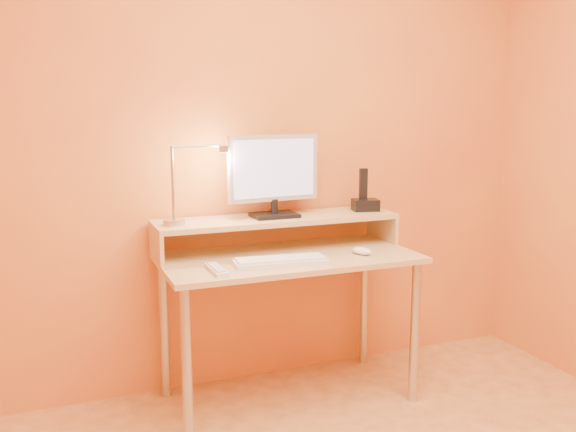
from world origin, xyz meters
name	(u,v)px	position (x,y,z in m)	size (l,w,h in m)	color
wall_back	(265,139)	(0.00, 1.50, 1.25)	(3.00, 0.04, 2.50)	gold
desk_leg_fl	(187,368)	(-0.55, 0.93, 0.35)	(0.04, 0.04, 0.69)	#B7B7B7
desk_leg_fr	(415,333)	(0.55, 0.93, 0.35)	(0.04, 0.04, 0.69)	#B7B7B7
desk_leg_bl	(164,328)	(-0.55, 1.43, 0.35)	(0.04, 0.04, 0.69)	#B7B7B7
desk_leg_br	(364,302)	(0.55, 1.43, 0.35)	(0.04, 0.04, 0.69)	#B7B7B7
desk_lower	(288,258)	(0.00, 1.18, 0.71)	(1.20, 0.60, 0.03)	#D5B27B
shelf_riser_left	(156,245)	(-0.59, 1.33, 0.79)	(0.02, 0.30, 0.14)	#D5B27B
shelf_riser_right	(382,227)	(0.59, 1.33, 0.79)	(0.02, 0.30, 0.14)	#D5B27B
desk_shelf	(277,219)	(0.00, 1.33, 0.87)	(1.20, 0.30, 0.03)	#D5B27B
monitor_foot	(274,215)	(-0.01, 1.33, 0.89)	(0.22, 0.16, 0.02)	black
monitor_neck	(274,206)	(-0.01, 1.33, 0.93)	(0.04, 0.04, 0.07)	black
monitor_panel	(273,168)	(-0.01, 1.34, 1.12)	(0.47, 0.04, 0.32)	#B7B7C1
monitor_back	(272,168)	(-0.01, 1.36, 1.12)	(0.42, 0.01, 0.27)	black
monitor_screen	(275,168)	(-0.01, 1.32, 1.12)	(0.43, 0.00, 0.28)	#BEC1F4
lamp_base	(174,222)	(-0.51, 1.30, 0.89)	(0.10, 0.10, 0.03)	#B7B7B7
lamp_post	(173,184)	(-0.51, 1.30, 1.07)	(0.01, 0.01, 0.33)	#B7B7B7
lamp_arm	(198,146)	(-0.39, 1.30, 1.24)	(0.01, 0.01, 0.24)	#B7B7B7
lamp_head	(224,149)	(-0.27, 1.30, 1.22)	(0.04, 0.04, 0.03)	#B7B7B7
lamp_bulb	(224,152)	(-0.27, 1.30, 1.20)	(0.03, 0.03, 0.00)	#FFEAC6
phone_dock	(365,205)	(0.49, 1.33, 0.91)	(0.13, 0.10, 0.06)	black
phone_handset	(363,184)	(0.47, 1.33, 1.02)	(0.04, 0.03, 0.16)	black
phone_led	(378,206)	(0.53, 1.28, 0.91)	(0.01, 0.00, 0.04)	#2E83FF
keyboard	(281,262)	(-0.10, 1.03, 0.73)	(0.41, 0.13, 0.02)	silver
mouse	(362,251)	(0.33, 1.07, 0.74)	(0.06, 0.10, 0.04)	white
remote_control	(216,270)	(-0.39, 1.01, 0.73)	(0.05, 0.19, 0.02)	silver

